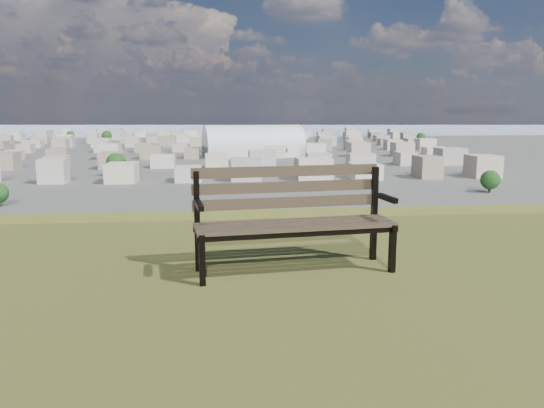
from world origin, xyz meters
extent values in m
cube|color=#443727|center=(1.07, 1.30, 25.45)|extent=(1.86, 0.30, 0.04)
cube|color=#443727|center=(1.06, 1.43, 25.45)|extent=(1.86, 0.30, 0.04)
cube|color=#443727|center=(1.05, 1.55, 25.45)|extent=(1.86, 0.30, 0.04)
cube|color=#443727|center=(1.03, 1.67, 25.45)|extent=(1.86, 0.30, 0.04)
cube|color=#443727|center=(1.02, 1.76, 25.62)|extent=(1.85, 0.25, 0.10)
cube|color=#443727|center=(1.02, 1.78, 25.77)|extent=(1.85, 0.25, 0.10)
cube|color=#443727|center=(1.02, 1.81, 25.92)|extent=(1.85, 0.25, 0.10)
cube|color=black|center=(0.19, 1.18, 25.23)|extent=(0.06, 0.07, 0.45)
cube|color=black|center=(0.14, 1.62, 25.48)|extent=(0.06, 0.07, 0.95)
cube|color=black|center=(0.17, 1.39, 25.42)|extent=(0.11, 0.52, 0.05)
cube|color=black|center=(0.18, 1.34, 25.68)|extent=(0.09, 0.38, 0.05)
cube|color=black|center=(1.96, 1.38, 25.23)|extent=(0.06, 0.07, 0.45)
cube|color=black|center=(1.91, 1.82, 25.48)|extent=(0.06, 0.07, 0.95)
cube|color=black|center=(1.94, 1.59, 25.42)|extent=(0.11, 0.52, 0.05)
cube|color=black|center=(1.94, 1.54, 25.68)|extent=(0.09, 0.38, 0.05)
cube|color=black|center=(1.08, 1.29, 25.41)|extent=(1.85, 0.25, 0.04)
cube|color=black|center=(1.03, 1.68, 25.41)|extent=(1.85, 0.25, 0.04)
cone|color=brown|center=(2.40, 3.20, 25.09)|extent=(0.08, 0.08, 0.18)
cube|color=silver|center=(22.99, 306.60, 3.16)|extent=(60.26, 33.68, 6.32)
cylinder|color=white|center=(22.99, 306.60, 6.32)|extent=(60.26, 33.68, 24.03)
cube|color=silver|center=(-60.00, 200.00, 3.50)|extent=(11.00, 11.00, 7.00)
cube|color=#B1A398|center=(-36.00, 200.00, 3.50)|extent=(11.00, 11.00, 7.00)
cube|color=#C5B19C|center=(-12.00, 200.00, 3.50)|extent=(11.00, 11.00, 7.00)
cube|color=#B4B4B9|center=(12.00, 200.00, 3.50)|extent=(11.00, 11.00, 7.00)
cube|color=beige|center=(36.00, 200.00, 3.50)|extent=(11.00, 11.00, 7.00)
cube|color=gray|center=(60.00, 200.00, 3.50)|extent=(11.00, 11.00, 7.00)
cube|color=beige|center=(84.00, 200.00, 3.50)|extent=(11.00, 11.00, 7.00)
cube|color=beige|center=(108.00, 200.00, 3.50)|extent=(11.00, 11.00, 7.00)
cube|color=#B1A398|center=(-96.00, 250.00, 3.50)|extent=(11.00, 11.00, 7.00)
cube|color=#C5B19C|center=(-72.00, 250.00, 3.50)|extent=(11.00, 11.00, 7.00)
cube|color=#B4B4B9|center=(-48.00, 250.00, 3.50)|extent=(11.00, 11.00, 7.00)
cube|color=beige|center=(-24.00, 250.00, 3.50)|extent=(11.00, 11.00, 7.00)
cube|color=gray|center=(0.00, 250.00, 3.50)|extent=(11.00, 11.00, 7.00)
cube|color=beige|center=(24.00, 250.00, 3.50)|extent=(11.00, 11.00, 7.00)
cube|color=beige|center=(48.00, 250.00, 3.50)|extent=(11.00, 11.00, 7.00)
cube|color=silver|center=(72.00, 250.00, 3.50)|extent=(11.00, 11.00, 7.00)
cube|color=#B1A398|center=(96.00, 250.00, 3.50)|extent=(11.00, 11.00, 7.00)
cube|color=#C5B19C|center=(120.00, 250.00, 3.50)|extent=(11.00, 11.00, 7.00)
cube|color=beige|center=(-108.00, 300.00, 3.50)|extent=(11.00, 11.00, 7.00)
cube|color=gray|center=(-84.00, 300.00, 3.50)|extent=(11.00, 11.00, 7.00)
cube|color=beige|center=(-60.00, 300.00, 3.50)|extent=(11.00, 11.00, 7.00)
cube|color=beige|center=(-36.00, 300.00, 3.50)|extent=(11.00, 11.00, 7.00)
cube|color=silver|center=(-12.00, 300.00, 3.50)|extent=(11.00, 11.00, 7.00)
cube|color=#B1A398|center=(12.00, 300.00, 3.50)|extent=(11.00, 11.00, 7.00)
cube|color=#C5B19C|center=(36.00, 300.00, 3.50)|extent=(11.00, 11.00, 7.00)
cube|color=#B4B4B9|center=(60.00, 300.00, 3.50)|extent=(11.00, 11.00, 7.00)
cube|color=beige|center=(84.00, 300.00, 3.50)|extent=(11.00, 11.00, 7.00)
cube|color=gray|center=(108.00, 300.00, 3.50)|extent=(11.00, 11.00, 7.00)
cube|color=beige|center=(132.00, 300.00, 3.50)|extent=(11.00, 11.00, 7.00)
cube|color=silver|center=(-120.00, 350.00, 3.50)|extent=(11.00, 11.00, 7.00)
cube|color=#B1A398|center=(-96.00, 350.00, 3.50)|extent=(11.00, 11.00, 7.00)
cube|color=#C5B19C|center=(-72.00, 350.00, 3.50)|extent=(11.00, 11.00, 7.00)
cube|color=#B4B4B9|center=(-48.00, 350.00, 3.50)|extent=(11.00, 11.00, 7.00)
cube|color=beige|center=(-24.00, 350.00, 3.50)|extent=(11.00, 11.00, 7.00)
cube|color=gray|center=(0.00, 350.00, 3.50)|extent=(11.00, 11.00, 7.00)
cube|color=beige|center=(24.00, 350.00, 3.50)|extent=(11.00, 11.00, 7.00)
cube|color=beige|center=(48.00, 350.00, 3.50)|extent=(11.00, 11.00, 7.00)
cube|color=silver|center=(72.00, 350.00, 3.50)|extent=(11.00, 11.00, 7.00)
cube|color=#B1A398|center=(96.00, 350.00, 3.50)|extent=(11.00, 11.00, 7.00)
cube|color=#C5B19C|center=(120.00, 350.00, 3.50)|extent=(11.00, 11.00, 7.00)
cube|color=#B4B4B9|center=(144.00, 350.00, 3.50)|extent=(11.00, 11.00, 7.00)
cube|color=gray|center=(-132.00, 400.00, 3.50)|extent=(11.00, 11.00, 7.00)
cube|color=beige|center=(-108.00, 400.00, 3.50)|extent=(11.00, 11.00, 7.00)
cube|color=beige|center=(-84.00, 400.00, 3.50)|extent=(11.00, 11.00, 7.00)
cube|color=silver|center=(-60.00, 400.00, 3.50)|extent=(11.00, 11.00, 7.00)
cube|color=#B1A398|center=(-36.00, 400.00, 3.50)|extent=(11.00, 11.00, 7.00)
cube|color=#C5B19C|center=(-12.00, 400.00, 3.50)|extent=(11.00, 11.00, 7.00)
cube|color=#B4B4B9|center=(12.00, 400.00, 3.50)|extent=(11.00, 11.00, 7.00)
cube|color=beige|center=(36.00, 400.00, 3.50)|extent=(11.00, 11.00, 7.00)
cube|color=gray|center=(60.00, 400.00, 3.50)|extent=(11.00, 11.00, 7.00)
cube|color=beige|center=(84.00, 400.00, 3.50)|extent=(11.00, 11.00, 7.00)
cube|color=beige|center=(108.00, 400.00, 3.50)|extent=(11.00, 11.00, 7.00)
cube|color=silver|center=(132.00, 400.00, 3.50)|extent=(11.00, 11.00, 7.00)
cube|color=#B1A398|center=(156.00, 400.00, 3.50)|extent=(11.00, 11.00, 7.00)
cube|color=#C5B19C|center=(-168.00, 450.00, 3.50)|extent=(11.00, 11.00, 7.00)
cube|color=#B4B4B9|center=(-144.00, 450.00, 3.50)|extent=(11.00, 11.00, 7.00)
cube|color=beige|center=(-120.00, 450.00, 3.50)|extent=(11.00, 11.00, 7.00)
cube|color=gray|center=(-96.00, 450.00, 3.50)|extent=(11.00, 11.00, 7.00)
cube|color=beige|center=(-72.00, 450.00, 3.50)|extent=(11.00, 11.00, 7.00)
cube|color=beige|center=(-48.00, 450.00, 3.50)|extent=(11.00, 11.00, 7.00)
cube|color=silver|center=(-24.00, 450.00, 3.50)|extent=(11.00, 11.00, 7.00)
cube|color=#B1A398|center=(0.00, 450.00, 3.50)|extent=(11.00, 11.00, 7.00)
cube|color=#C5B19C|center=(24.00, 450.00, 3.50)|extent=(11.00, 11.00, 7.00)
cube|color=#B4B4B9|center=(48.00, 450.00, 3.50)|extent=(11.00, 11.00, 7.00)
cube|color=beige|center=(72.00, 450.00, 3.50)|extent=(11.00, 11.00, 7.00)
cube|color=gray|center=(96.00, 450.00, 3.50)|extent=(11.00, 11.00, 7.00)
cube|color=beige|center=(120.00, 450.00, 3.50)|extent=(11.00, 11.00, 7.00)
cube|color=beige|center=(144.00, 450.00, 3.50)|extent=(11.00, 11.00, 7.00)
cube|color=silver|center=(168.00, 450.00, 3.50)|extent=(11.00, 11.00, 7.00)
cube|color=#B1A398|center=(-180.00, 500.00, 3.50)|extent=(11.00, 11.00, 7.00)
cube|color=#C5B19C|center=(-156.00, 500.00, 3.50)|extent=(11.00, 11.00, 7.00)
cube|color=#B4B4B9|center=(-132.00, 500.00, 3.50)|extent=(11.00, 11.00, 7.00)
cube|color=beige|center=(-108.00, 500.00, 3.50)|extent=(11.00, 11.00, 7.00)
cube|color=gray|center=(-84.00, 500.00, 3.50)|extent=(11.00, 11.00, 7.00)
cube|color=beige|center=(-60.00, 500.00, 3.50)|extent=(11.00, 11.00, 7.00)
cube|color=beige|center=(-36.00, 500.00, 3.50)|extent=(11.00, 11.00, 7.00)
cube|color=silver|center=(-12.00, 500.00, 3.50)|extent=(11.00, 11.00, 7.00)
cube|color=#B1A398|center=(12.00, 500.00, 3.50)|extent=(11.00, 11.00, 7.00)
cube|color=#C5B19C|center=(36.00, 500.00, 3.50)|extent=(11.00, 11.00, 7.00)
cube|color=#B4B4B9|center=(60.00, 500.00, 3.50)|extent=(11.00, 11.00, 7.00)
cube|color=beige|center=(84.00, 500.00, 3.50)|extent=(11.00, 11.00, 7.00)
cube|color=gray|center=(108.00, 500.00, 3.50)|extent=(11.00, 11.00, 7.00)
cube|color=beige|center=(132.00, 500.00, 3.50)|extent=(11.00, 11.00, 7.00)
cube|color=beige|center=(156.00, 500.00, 3.50)|extent=(11.00, 11.00, 7.00)
cube|color=silver|center=(180.00, 500.00, 3.50)|extent=(11.00, 11.00, 7.00)
cube|color=#B1A398|center=(-192.00, 550.00, 3.50)|extent=(11.00, 11.00, 7.00)
cube|color=#C5B19C|center=(-168.00, 550.00, 3.50)|extent=(11.00, 11.00, 7.00)
cube|color=#B4B4B9|center=(-144.00, 550.00, 3.50)|extent=(11.00, 11.00, 7.00)
cube|color=beige|center=(-120.00, 550.00, 3.50)|extent=(11.00, 11.00, 7.00)
cube|color=gray|center=(-96.00, 550.00, 3.50)|extent=(11.00, 11.00, 7.00)
cube|color=beige|center=(-72.00, 550.00, 3.50)|extent=(11.00, 11.00, 7.00)
cube|color=beige|center=(-48.00, 550.00, 3.50)|extent=(11.00, 11.00, 7.00)
cube|color=silver|center=(-24.00, 550.00, 3.50)|extent=(11.00, 11.00, 7.00)
cube|color=#B1A398|center=(0.00, 550.00, 3.50)|extent=(11.00, 11.00, 7.00)
cube|color=#C5B19C|center=(24.00, 550.00, 3.50)|extent=(11.00, 11.00, 7.00)
cube|color=#B4B4B9|center=(48.00, 550.00, 3.50)|extent=(11.00, 11.00, 7.00)
cube|color=beige|center=(72.00, 550.00, 3.50)|extent=(11.00, 11.00, 7.00)
cube|color=gray|center=(96.00, 550.00, 3.50)|extent=(11.00, 11.00, 7.00)
cube|color=beige|center=(120.00, 550.00, 3.50)|extent=(11.00, 11.00, 7.00)
cube|color=beige|center=(144.00, 550.00, 3.50)|extent=(11.00, 11.00, 7.00)
cube|color=silver|center=(168.00, 550.00, 3.50)|extent=(11.00, 11.00, 7.00)
cube|color=#B1A398|center=(192.00, 550.00, 3.50)|extent=(11.00, 11.00, 7.00)
cylinder|color=#302418|center=(90.00, 160.00, 1.05)|extent=(0.80, 0.80, 2.10)
sphere|color=#143612|center=(90.00, 160.00, 4.20)|extent=(6.30, 6.30, 6.30)
cylinder|color=#302418|center=(-40.00, 220.00, 1.35)|extent=(0.80, 0.80, 2.70)
sphere|color=#143612|center=(-40.00, 220.00, 5.40)|extent=(8.10, 8.10, 8.10)
cylinder|color=#302418|center=(130.00, 280.00, 0.97)|extent=(0.80, 0.80, 1.95)
sphere|color=#143612|center=(130.00, 280.00, 3.90)|extent=(5.85, 5.85, 5.85)
cylinder|color=#302418|center=(60.00, 400.00, 1.12)|extent=(0.80, 0.80, 2.25)
sphere|color=#143612|center=(60.00, 400.00, 4.50)|extent=(6.75, 6.75, 6.75)
cylinder|color=#302418|center=(-90.00, 460.00, 1.43)|extent=(0.80, 0.80, 2.85)
sphere|color=#143612|center=(-90.00, 460.00, 5.70)|extent=(8.55, 8.55, 8.55)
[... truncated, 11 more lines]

